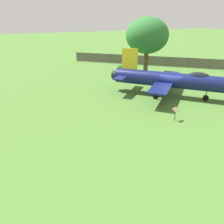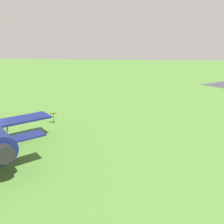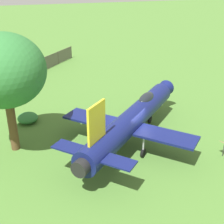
{
  "view_description": "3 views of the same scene",
  "coord_description": "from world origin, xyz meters",
  "views": [
    {
      "loc": [
        -15.93,
        -20.32,
        8.58
      ],
      "look_at": [
        -9.16,
        -4.86,
        1.5
      ],
      "focal_mm": 37.82,
      "sensor_mm": 36.0,
      "label": 1
    },
    {
      "loc": [
        -11.37,
        14.87,
        7.3
      ],
      "look_at": [
        -9.16,
        -4.86,
        1.5
      ],
      "focal_mm": 37.33,
      "sensor_mm": 36.0,
      "label": 2
    },
    {
      "loc": [
        -18.55,
        7.11,
        11.77
      ],
      "look_at": [
        1.06,
        1.11,
        2.22
      ],
      "focal_mm": 49.72,
      "sensor_mm": 36.0,
      "label": 3
    }
  ],
  "objects": [
    {
      "name": "shrub_near_fence",
      "position": [
        5.82,
        7.05,
        0.37
      ],
      "size": [
        1.92,
        1.69,
        0.74
      ],
      "color": "#2D7033",
      "rests_on": "ground_plane"
    },
    {
      "name": "ground_plane",
      "position": [
        0.0,
        0.0,
        0.0
      ],
      "size": [
        200.0,
        200.0,
        0.0
      ],
      "primitive_type": "plane",
      "color": "#47722D"
    },
    {
      "name": "info_plaque",
      "position": [
        -3.49,
        -5.47,
        0.85
      ],
      "size": [
        0.68,
        0.53,
        1.14
      ],
      "color": "#333333",
      "rests_on": "ground_plane"
    },
    {
      "name": "shade_tree",
      "position": [
        1.71,
        8.13,
        5.8
      ],
      "size": [
        5.87,
        5.41,
        8.24
      ],
      "color": "brown",
      "rests_on": "ground_plane"
    },
    {
      "name": "shrub_by_tree",
      "position": [
        0.19,
        13.16,
        0.54
      ],
      "size": [
        1.08,
        1.22,
        1.08
      ],
      "color": "#235B26",
      "rests_on": "ground_plane"
    },
    {
      "name": "display_jet",
      "position": [
        0.26,
        -0.26,
        1.9
      ],
      "size": [
        11.89,
        11.91,
        4.99
      ],
      "rotation": [
        0.0,
        0.0,
        5.5
      ],
      "color": "#111951",
      "rests_on": "ground_plane"
    },
    {
      "name": "perimeter_fence",
      "position": [
        10.73,
        12.26,
        0.9
      ],
      "size": [
        28.92,
        24.92,
        1.69
      ],
      "rotation": [
        0.0,
        0.0,
        8.71
      ],
      "color": "#4C4238",
      "rests_on": "ground_plane"
    }
  ]
}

